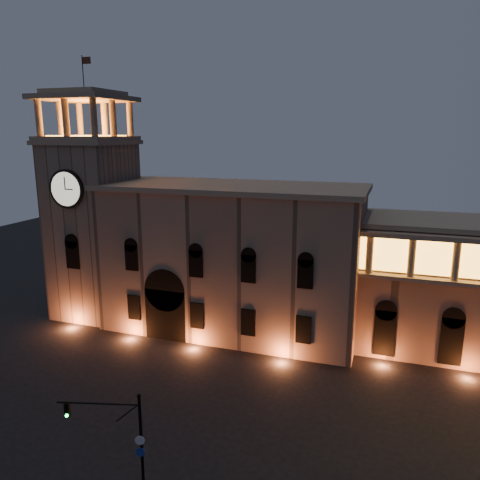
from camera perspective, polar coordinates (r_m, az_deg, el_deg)
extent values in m
plane|color=black|center=(40.52, -9.38, -22.51)|extent=(160.00, 160.00, 0.00)
cube|color=#886D59|center=(56.04, -0.99, -2.49)|extent=(30.00, 12.00, 17.00)
cube|color=gray|center=(54.38, -1.03, 6.49)|extent=(30.80, 12.80, 0.60)
cube|color=black|center=(55.39, -8.81, -8.84)|extent=(5.00, 1.40, 6.00)
cylinder|color=black|center=(54.36, -8.91, -5.90)|extent=(5.00, 1.40, 5.00)
cube|color=orange|center=(55.30, -8.89, -9.10)|extent=(4.20, 0.20, 5.00)
cube|color=#886D59|center=(63.14, -17.34, 1.01)|extent=(9.00, 9.00, 22.00)
cube|color=gray|center=(61.93, -18.05, 11.24)|extent=(9.80, 9.80, 0.50)
cylinder|color=black|center=(58.56, -20.41, 5.85)|extent=(4.60, 0.35, 4.60)
cylinder|color=beige|center=(58.46, -20.49, 5.83)|extent=(4.00, 0.12, 4.00)
cube|color=gray|center=(61.93, -18.08, 11.71)|extent=(9.40, 9.40, 0.50)
cube|color=orange|center=(61.92, -18.10, 11.98)|extent=(6.80, 6.80, 0.15)
cylinder|color=gray|center=(61.37, -23.33, 13.50)|extent=(0.76, 0.76, 4.20)
cylinder|color=gray|center=(58.93, -20.49, 13.80)|extent=(0.76, 0.76, 4.20)
cylinder|color=gray|center=(56.64, -17.40, 14.08)|extent=(0.76, 0.76, 4.20)
cylinder|color=gray|center=(67.26, -18.93, 13.70)|extent=(0.76, 0.76, 4.20)
cylinder|color=gray|center=(65.05, -16.19, 13.93)|extent=(0.76, 0.76, 4.20)
cylinder|color=gray|center=(62.98, -13.25, 14.14)|extent=(0.76, 0.76, 4.20)
cylinder|color=gray|center=(64.27, -21.03, 13.61)|extent=(0.76, 0.76, 4.20)
cylinder|color=gray|center=(59.78, -15.22, 14.12)|extent=(0.76, 0.76, 4.20)
cube|color=gray|center=(62.06, -18.39, 16.08)|extent=(9.80, 9.80, 0.60)
cube|color=gray|center=(62.10, -18.44, 16.64)|extent=(7.50, 7.50, 0.60)
cylinder|color=black|center=(62.32, -18.59, 18.74)|extent=(0.10, 0.10, 4.00)
plane|color=#4F2516|center=(62.15, -18.22, 20.09)|extent=(1.20, 0.00, 1.20)
cylinder|color=gray|center=(48.89, 15.52, -1.63)|extent=(0.70, 0.70, 4.00)
cylinder|color=gray|center=(48.88, 20.20, -1.96)|extent=(0.70, 0.70, 4.00)
cylinder|color=gray|center=(49.19, 24.85, -2.28)|extent=(0.70, 0.70, 4.00)
cylinder|color=black|center=(33.25, -11.88, -23.68)|extent=(0.21, 0.21, 7.37)
sphere|color=black|center=(31.16, -12.22, -18.06)|extent=(0.29, 0.29, 0.29)
cylinder|color=black|center=(32.24, -16.93, -18.52)|extent=(5.11, 1.51, 0.13)
cube|color=black|center=(33.21, -20.29, -18.85)|extent=(0.38, 0.37, 0.90)
cylinder|color=#0CE53F|center=(33.23, -20.37, -19.43)|extent=(0.21, 0.13, 0.19)
cylinder|color=silver|center=(32.72, -12.12, -22.78)|extent=(0.62, 0.21, 0.63)
cylinder|color=navy|center=(33.21, -12.04, -23.97)|extent=(0.62, 0.21, 0.63)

